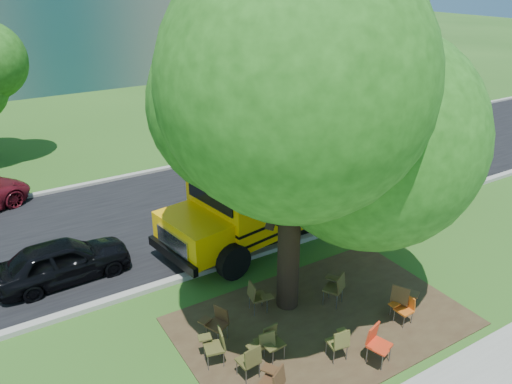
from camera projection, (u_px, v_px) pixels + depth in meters
ground at (278, 324)px, 12.33m from camera, size 160.00×160.00×0.00m
dirt_patch at (322, 321)px, 12.41m from camera, size 7.00×4.50×0.03m
asphalt_road at (169, 214)px, 17.77m from camera, size 80.00×8.00×0.04m
kerb_near at (221, 265)px, 14.64m from camera, size 80.00×0.25×0.14m
kerb_far at (132, 175)px, 20.94m from camera, size 80.00×0.25×0.14m
bg_tree_3 at (258, 34)px, 24.95m from camera, size 5.60×5.60×7.84m
bg_tree_4 at (387, 39)px, 28.25m from camera, size 5.00×5.00×6.85m
main_tree at (293, 106)px, 10.86m from camera, size 7.20×7.20×8.90m
school_bus at (338, 160)px, 17.76m from camera, size 12.98×4.69×3.11m
chair_0 at (250, 358)px, 10.48m from camera, size 0.58×0.56×0.88m
chair_1 at (266, 341)px, 11.04m from camera, size 0.58×0.48×0.81m
chair_2 at (273, 381)px, 9.85m from camera, size 0.63×0.77×0.94m
chair_3 at (272, 340)px, 11.05m from camera, size 0.54×0.52×0.82m
chair_4 at (339, 341)px, 11.00m from camera, size 0.61×0.50×0.85m
chair_5 at (377, 342)px, 10.89m from camera, size 0.64×0.70×0.94m
chair_6 at (405, 307)px, 12.19m from camera, size 0.48×0.51×0.77m
chair_7 at (402, 297)px, 12.38m from camera, size 0.77×0.64×0.94m
chair_8 at (216, 343)px, 10.90m from camera, size 0.53×0.68×0.90m
chair_9 at (217, 320)px, 11.62m from camera, size 0.68×0.59×0.87m
chair_10 at (257, 295)px, 12.51m from camera, size 0.52×0.64×0.88m
chair_11 at (336, 286)px, 12.81m from camera, size 0.64×0.77×0.95m
black_car at (63, 260)px, 13.86m from camera, size 3.67×1.58×1.23m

